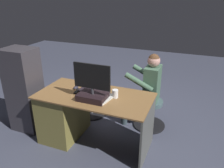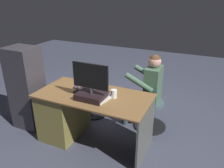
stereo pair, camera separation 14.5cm
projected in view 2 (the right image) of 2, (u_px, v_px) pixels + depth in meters
name	position (u px, v px, depth m)	size (l,w,h in m)	color
ground_plane	(106.00, 128.00, 3.43)	(10.00, 10.00, 0.00)	#414556
desk	(69.00, 111.00, 3.15)	(1.49, 0.74, 0.73)	brown
monitor	(91.00, 89.00, 2.69)	(0.47, 0.25, 0.46)	black
keyboard	(93.00, 91.00, 2.94)	(0.42, 0.14, 0.02)	black
computer_mouse	(76.00, 87.00, 3.05)	(0.06, 0.10, 0.04)	#282531
cup	(114.00, 94.00, 2.76)	(0.08, 0.08, 0.11)	white
tv_remote	(77.00, 90.00, 2.96)	(0.04, 0.15, 0.02)	black
notebook_binder	(100.00, 98.00, 2.76)	(0.22, 0.30, 0.02)	silver
office_chair_teddy	(93.00, 100.00, 3.76)	(0.49, 0.49, 0.44)	black
teddy_bear	(93.00, 82.00, 3.64)	(0.22, 0.22, 0.30)	#8D7251
visitor_chair	(151.00, 113.00, 3.38)	(0.49, 0.49, 0.44)	black
person	(147.00, 86.00, 3.25)	(0.54, 0.48, 1.16)	#43644D
equipment_rack	(27.00, 89.00, 3.29)	(0.44, 0.36, 1.25)	#353237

